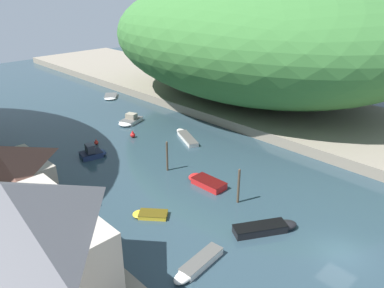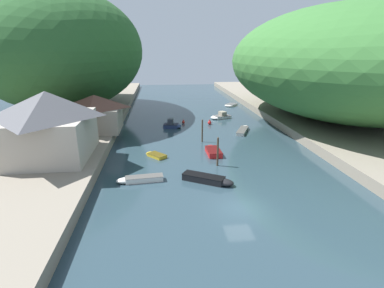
% 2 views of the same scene
% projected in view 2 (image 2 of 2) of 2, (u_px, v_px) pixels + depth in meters
% --- Properties ---
extents(water_surface, '(130.00, 130.00, 0.00)m').
position_uv_depth(water_surface, '(198.00, 126.00, 55.13)').
color(water_surface, '#283D47').
rests_on(water_surface, ground).
extents(left_bank, '(22.00, 120.00, 1.33)m').
position_uv_depth(left_bank, '(57.00, 126.00, 52.34)').
color(left_bank, gray).
rests_on(left_bank, ground).
extents(right_bank, '(22.00, 120.00, 1.33)m').
position_uv_depth(right_bank, '(326.00, 119.00, 57.50)').
color(right_bank, gray).
rests_on(right_bank, ground).
extents(hillside_left, '(31.86, 44.60, 23.67)m').
position_uv_depth(hillside_left, '(64.00, 51.00, 61.24)').
color(hillside_left, '#285628').
rests_on(hillside_left, left_bank).
extents(hillside_right, '(38.49, 53.89, 19.71)m').
position_uv_depth(hillside_right, '(344.00, 63.00, 53.33)').
color(hillside_right, '#387033').
rests_on(hillside_right, right_bank).
extents(waterfront_building, '(9.34, 11.10, 7.77)m').
position_uv_depth(waterfront_building, '(49.00, 124.00, 34.56)').
color(waterfront_building, '#B2A899').
rests_on(waterfront_building, left_bank).
extents(boathouse_shed, '(7.94, 7.28, 5.60)m').
position_uv_depth(boathouse_shed, '(95.00, 112.00, 46.01)').
color(boathouse_shed, gray).
rests_on(boathouse_shed, left_bank).
extents(boat_far_right_bank, '(3.82, 6.29, 0.53)m').
position_uv_depth(boat_far_right_bank, '(243.00, 130.00, 51.47)').
color(boat_far_right_bank, silver).
rests_on(boat_far_right_bank, water_surface).
extents(boat_far_upstream, '(1.87, 4.49, 0.70)m').
position_uv_depth(boat_far_upstream, '(213.00, 151.00, 40.79)').
color(boat_far_upstream, red).
rests_on(boat_far_upstream, water_surface).
extents(boat_cabin_cruiser, '(3.42, 2.42, 1.67)m').
position_uv_depth(boat_cabin_cruiser, '(173.00, 125.00, 53.58)').
color(boat_cabin_cruiser, navy).
rests_on(boat_cabin_cruiser, water_surface).
extents(boat_near_quay, '(3.98, 4.30, 0.44)m').
position_uv_depth(boat_near_quay, '(230.00, 105.00, 73.89)').
color(boat_near_quay, white).
rests_on(boat_near_quay, water_surface).
extents(boat_red_skiff, '(5.57, 4.06, 0.73)m').
position_uv_depth(boat_red_skiff, '(210.00, 179.00, 31.81)').
color(boat_red_skiff, black).
rests_on(boat_red_skiff, water_surface).
extents(boat_mid_channel, '(4.58, 3.38, 1.37)m').
position_uv_depth(boat_mid_channel, '(220.00, 116.00, 60.76)').
color(boat_mid_channel, white).
rests_on(boat_mid_channel, water_surface).
extents(boat_yellow_tender, '(3.09, 3.28, 0.41)m').
position_uv_depth(boat_yellow_tender, '(155.00, 155.00, 39.57)').
color(boat_yellow_tender, gold).
rests_on(boat_yellow_tender, water_surface).
extents(boat_white_cruiser, '(5.07, 1.64, 0.60)m').
position_uv_depth(boat_white_cruiser, '(139.00, 179.00, 32.01)').
color(boat_white_cruiser, silver).
rests_on(boat_white_cruiser, water_surface).
extents(mooring_post_second, '(0.24, 0.24, 3.62)m').
position_uv_depth(mooring_post_second, '(218.00, 152.00, 35.95)').
color(mooring_post_second, '#4C3D2D').
rests_on(mooring_post_second, water_surface).
extents(mooring_post_fourth, '(0.23, 0.23, 3.52)m').
position_uv_depth(mooring_post_fourth, '(202.00, 131.00, 45.15)').
color(mooring_post_fourth, '#4C3D2D').
rests_on(mooring_post_fourth, water_surface).
extents(channel_buoy_near, '(0.69, 0.69, 1.03)m').
position_uv_depth(channel_buoy_near, '(210.00, 122.00, 55.86)').
color(channel_buoy_near, red).
rests_on(channel_buoy_near, water_surface).
extents(channel_buoy_far, '(0.55, 0.55, 0.82)m').
position_uv_depth(channel_buoy_far, '(183.00, 122.00, 56.66)').
color(channel_buoy_far, red).
rests_on(channel_buoy_far, water_surface).
extents(person_on_quay, '(0.26, 0.40, 1.69)m').
position_uv_depth(person_on_quay, '(88.00, 144.00, 37.06)').
color(person_on_quay, '#282D3D').
rests_on(person_on_quay, left_bank).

